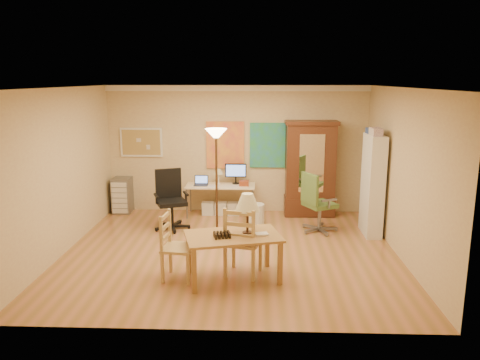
{
  "coord_description": "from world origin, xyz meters",
  "views": [
    {
      "loc": [
        0.44,
        -7.38,
        2.84
      ],
      "look_at": [
        0.15,
        0.3,
        1.17
      ],
      "focal_mm": 35.0,
      "sensor_mm": 36.0,
      "label": 1
    }
  ],
  "objects_px": {
    "dining_table": "(238,226)",
    "computer_desk": "(222,197)",
    "armoire": "(310,175)",
    "office_chair_green": "(318,216)",
    "bookshelf": "(373,185)",
    "office_chair_black": "(171,213)"
  },
  "relations": [
    {
      "from": "office_chair_black",
      "to": "office_chair_green",
      "type": "xyz_separation_m",
      "value": [
        2.79,
        -0.1,
        -0.0
      ]
    },
    {
      "from": "dining_table",
      "to": "computer_desk",
      "type": "relative_size",
      "value": 1.03
    },
    {
      "from": "dining_table",
      "to": "computer_desk",
      "type": "xyz_separation_m",
      "value": [
        -0.48,
        3.19,
        -0.39
      ]
    },
    {
      "from": "dining_table",
      "to": "computer_desk",
      "type": "distance_m",
      "value": 3.25
    },
    {
      "from": "dining_table",
      "to": "armoire",
      "type": "height_order",
      "value": "armoire"
    },
    {
      "from": "office_chair_black",
      "to": "bookshelf",
      "type": "xyz_separation_m",
      "value": [
        3.76,
        -0.18,
        0.62
      ]
    },
    {
      "from": "office_chair_black",
      "to": "office_chair_green",
      "type": "height_order",
      "value": "office_chair_black"
    },
    {
      "from": "dining_table",
      "to": "office_chair_green",
      "type": "relative_size",
      "value": 1.31
    },
    {
      "from": "computer_desk",
      "to": "armoire",
      "type": "bearing_deg",
      "value": 2.67
    },
    {
      "from": "office_chair_green",
      "to": "dining_table",
      "type": "bearing_deg",
      "value": -123.09
    },
    {
      "from": "dining_table",
      "to": "office_chair_green",
      "type": "height_order",
      "value": "dining_table"
    },
    {
      "from": "computer_desk",
      "to": "bookshelf",
      "type": "bearing_deg",
      "value": -21.42
    },
    {
      "from": "armoire",
      "to": "bookshelf",
      "type": "distance_m",
      "value": 1.57
    },
    {
      "from": "dining_table",
      "to": "bookshelf",
      "type": "bearing_deg",
      "value": 41.11
    },
    {
      "from": "computer_desk",
      "to": "armoire",
      "type": "xyz_separation_m",
      "value": [
        1.85,
        0.09,
        0.47
      ]
    },
    {
      "from": "computer_desk",
      "to": "office_chair_black",
      "type": "distance_m",
      "value": 1.31
    },
    {
      "from": "dining_table",
      "to": "armoire",
      "type": "relative_size",
      "value": 0.75
    },
    {
      "from": "office_chair_green",
      "to": "bookshelf",
      "type": "relative_size",
      "value": 0.61
    },
    {
      "from": "office_chair_green",
      "to": "bookshelf",
      "type": "xyz_separation_m",
      "value": [
        0.97,
        -0.09,
        0.62
      ]
    },
    {
      "from": "dining_table",
      "to": "armoire",
      "type": "xyz_separation_m",
      "value": [
        1.37,
        3.28,
        0.08
      ]
    },
    {
      "from": "office_chair_green",
      "to": "armoire",
      "type": "relative_size",
      "value": 0.57
    },
    {
      "from": "dining_table",
      "to": "office_chair_green",
      "type": "bearing_deg",
      "value": 56.91
    }
  ]
}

